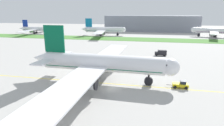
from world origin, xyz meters
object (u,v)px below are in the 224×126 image
(service_truck_baggage_loader, at_px, (161,53))
(parked_airliner_far_right, at_px, (213,31))
(pushback_tug, at_px, (181,85))
(parked_airliner_far_left, at_px, (37,29))
(airliner_foreground, at_px, (100,63))
(parked_airliner_far_centre, at_px, (103,30))
(ground_crew_wingwalker_port, at_px, (50,113))
(traffic_cone_near_nose, at_px, (38,103))

(service_truck_baggage_loader, relative_size, parked_airliner_far_right, 0.11)
(pushback_tug, bearing_deg, parked_airliner_far_right, 71.03)
(parked_airliner_far_left, bearing_deg, airliner_foreground, -50.25)
(parked_airliner_far_centre, bearing_deg, parked_airliner_far_right, 4.73)
(ground_crew_wingwalker_port, height_order, parked_airliner_far_left, parked_airliner_far_left)
(airliner_foreground, relative_size, pushback_tug, 11.98)
(airliner_foreground, distance_m, traffic_cone_near_nose, 22.52)
(traffic_cone_near_nose, bearing_deg, parked_airliner_far_right, 61.62)
(airliner_foreground, bearing_deg, service_truck_baggage_loader, 63.59)
(pushback_tug, bearing_deg, service_truck_baggage_loader, 95.39)
(airliner_foreground, height_order, traffic_cone_near_nose, airliner_foreground)
(parked_airliner_far_left, distance_m, parked_airliner_far_centre, 72.98)
(traffic_cone_near_nose, height_order, parked_airliner_far_centre, parked_airliner_far_centre)
(ground_crew_wingwalker_port, bearing_deg, parked_airliner_far_right, 64.08)
(traffic_cone_near_nose, xyz_separation_m, parked_airliner_far_centre, (-19.54, 141.43, 5.20))
(pushback_tug, relative_size, ground_crew_wingwalker_port, 3.69)
(service_truck_baggage_loader, bearing_deg, pushback_tug, -84.61)
(pushback_tug, height_order, parked_airliner_far_right, parked_airliner_far_right)
(service_truck_baggage_loader, distance_m, parked_airliner_far_left, 148.95)
(airliner_foreground, relative_size, ground_crew_wingwalker_port, 44.15)
(ground_crew_wingwalker_port, height_order, service_truck_baggage_loader, service_truck_baggage_loader)
(airliner_foreground, bearing_deg, pushback_tug, -1.47)
(airliner_foreground, distance_m, parked_airliner_far_right, 148.43)
(pushback_tug, xyz_separation_m, parked_airliner_far_right, (45.19, 131.48, 4.64))
(parked_airliner_far_left, height_order, parked_airliner_far_centre, parked_airliner_far_centre)
(parked_airliner_far_left, bearing_deg, traffic_cone_near_nose, -57.13)
(parked_airliner_far_left, bearing_deg, parked_airliner_far_right, 2.19)
(parked_airliner_far_centre, bearing_deg, pushback_tug, -65.84)
(parked_airliner_far_left, xyz_separation_m, parked_airliner_far_centre, (72.95, -1.69, 0.68))
(airliner_foreground, bearing_deg, traffic_cone_near_nose, -119.77)
(parked_airliner_far_left, xyz_separation_m, parked_airliner_far_right, (173.39, 6.63, 0.84))
(ground_crew_wingwalker_port, xyz_separation_m, parked_airliner_far_left, (-98.40, 147.66, 3.76))
(ground_crew_wingwalker_port, bearing_deg, traffic_cone_near_nose, 142.42)
(parked_airliner_far_centre, xyz_separation_m, parked_airliner_far_right, (100.43, 8.31, 0.17))
(traffic_cone_near_nose, bearing_deg, parked_airliner_far_centre, 97.87)
(service_truck_baggage_loader, xyz_separation_m, parked_airliner_far_centre, (-51.22, 80.51, 3.86))
(airliner_foreground, distance_m, parked_airliner_far_centre, 126.23)
(service_truck_baggage_loader, bearing_deg, parked_airliner_far_left, 146.50)
(parked_airliner_far_left, relative_size, parked_airliner_far_centre, 0.87)
(airliner_foreground, xyz_separation_m, parked_airliner_far_right, (70.08, 130.84, -0.39))
(traffic_cone_near_nose, distance_m, parked_airliner_far_centre, 142.87)
(service_truck_baggage_loader, xyz_separation_m, parked_airliner_far_right, (49.21, 88.82, 4.02))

